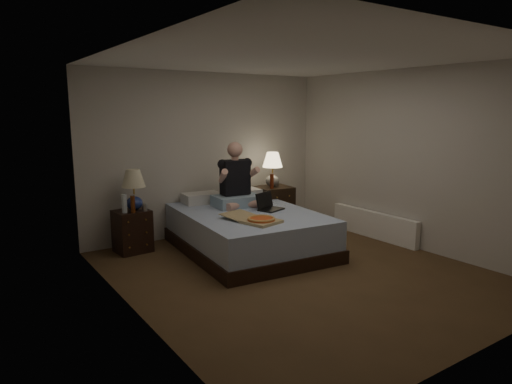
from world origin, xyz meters
TOP-DOWN VIEW (x-y plane):
  - floor at (0.00, 0.00)m, footprint 4.00×4.50m
  - ceiling at (0.00, 0.00)m, footprint 4.00×4.50m
  - wall_back at (0.00, 2.25)m, footprint 4.00×0.00m
  - wall_front at (0.00, -2.25)m, footprint 4.00×0.00m
  - wall_left at (-2.00, 0.00)m, footprint 0.00×4.50m
  - wall_right at (2.00, 0.00)m, footprint 0.00×4.50m
  - bed at (-0.01, 1.07)m, footprint 1.85×2.34m
  - nightstand_left at (-1.36, 1.92)m, footprint 0.48×0.43m
  - nightstand_right at (0.96, 1.81)m, footprint 0.59×0.54m
  - lamp_left at (-1.31, 1.93)m, footprint 0.37×0.37m
  - lamp_right at (0.95, 1.83)m, footprint 0.33×0.33m
  - water_bottle at (-1.48, 1.83)m, footprint 0.07×0.07m
  - soda_can at (-1.22, 1.79)m, footprint 0.07×0.07m
  - beer_bottle_left at (-1.39, 1.77)m, footprint 0.06×0.06m
  - beer_bottle_right at (0.84, 1.69)m, footprint 0.06×0.06m
  - person at (0.05, 1.47)m, footprint 0.71×0.58m
  - laptop at (0.31, 0.98)m, footprint 0.41×0.37m
  - pizza_box at (-0.22, 0.45)m, footprint 0.57×0.83m
  - radiator at (1.93, 0.54)m, footprint 0.10×1.60m

SIDE VIEW (x-z plane):
  - floor at x=0.00m, z-range 0.00..0.00m
  - radiator at x=1.93m, z-range 0.00..0.40m
  - bed at x=-0.01m, z-range 0.00..0.55m
  - nightstand_left at x=-1.36m, z-range 0.00..0.58m
  - nightstand_right at x=0.96m, z-range 0.00..0.70m
  - pizza_box at x=-0.22m, z-range 0.55..0.63m
  - soda_can at x=-1.22m, z-range 0.58..0.68m
  - laptop at x=0.31m, z-range 0.55..0.79m
  - beer_bottle_left at x=-1.39m, z-range 0.58..0.81m
  - water_bottle at x=-1.48m, z-range 0.58..0.83m
  - beer_bottle_right at x=0.84m, z-range 0.70..0.93m
  - lamp_left at x=-1.31m, z-range 0.58..1.14m
  - lamp_right at x=0.95m, z-range 0.70..1.26m
  - person at x=0.05m, z-range 0.55..1.48m
  - wall_back at x=0.00m, z-range 0.00..2.50m
  - wall_front at x=0.00m, z-range 0.00..2.50m
  - wall_left at x=-2.00m, z-range 0.00..2.50m
  - wall_right at x=2.00m, z-range 0.00..2.50m
  - ceiling at x=0.00m, z-range 2.50..2.50m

